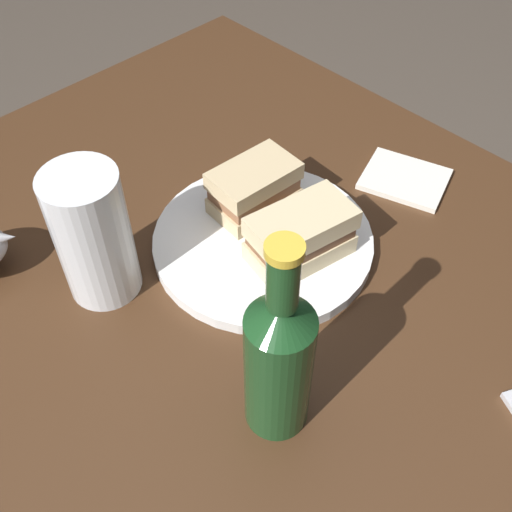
% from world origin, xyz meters
% --- Properties ---
extents(dining_table, '(1.05, 0.88, 0.78)m').
position_xyz_m(dining_table, '(0.00, 0.00, 0.39)').
color(dining_table, '#422816').
rests_on(dining_table, ground).
extents(plate, '(0.27, 0.27, 0.02)m').
position_xyz_m(plate, '(-0.05, 0.07, 0.79)').
color(plate, white).
rests_on(plate, dining_table).
extents(sandwich_half_left, '(0.09, 0.13, 0.07)m').
position_xyz_m(sandwich_half_left, '(0.00, 0.08, 0.83)').
color(sandwich_half_left, beige).
rests_on(sandwich_half_left, plate).
extents(sandwich_half_right, '(0.07, 0.11, 0.06)m').
position_xyz_m(sandwich_half_right, '(-0.10, 0.10, 0.83)').
color(sandwich_half_right, '#CCB284').
rests_on(sandwich_half_right, plate).
extents(potato_wedge_front, '(0.02, 0.04, 0.02)m').
position_xyz_m(potato_wedge_front, '(-0.03, 0.09, 0.80)').
color(potato_wedge_front, '#AD702D').
rests_on(potato_wedge_front, plate).
extents(potato_wedge_middle, '(0.03, 0.04, 0.02)m').
position_xyz_m(potato_wedge_middle, '(-0.07, 0.10, 0.80)').
color(potato_wedge_middle, '#B77F33').
rests_on(potato_wedge_middle, plate).
extents(potato_wedge_back, '(0.04, 0.06, 0.02)m').
position_xyz_m(potato_wedge_back, '(-0.10, 0.14, 0.80)').
color(potato_wedge_back, '#AD702D').
rests_on(potato_wedge_back, plate).
extents(pint_glass, '(0.08, 0.08, 0.16)m').
position_xyz_m(pint_glass, '(-0.14, -0.10, 0.85)').
color(pint_glass, white).
rests_on(pint_glass, dining_table).
extents(cider_bottle, '(0.06, 0.06, 0.24)m').
position_xyz_m(cider_bottle, '(0.12, -0.08, 0.88)').
color(cider_bottle, '#19421E').
rests_on(cider_bottle, dining_table).
extents(napkin, '(0.13, 0.12, 0.01)m').
position_xyz_m(napkin, '(0.00, 0.30, 0.78)').
color(napkin, silver).
rests_on(napkin, dining_table).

